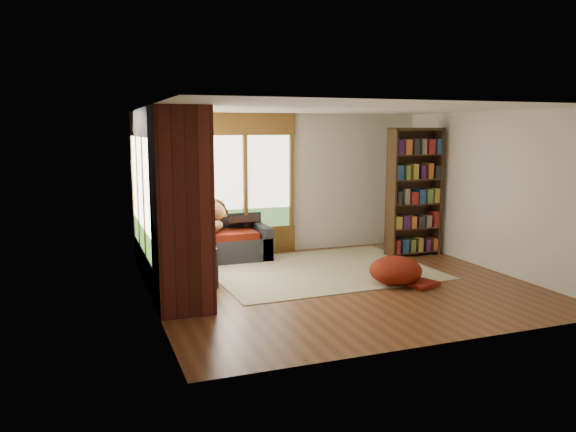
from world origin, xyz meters
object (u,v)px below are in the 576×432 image
object	(u,v)px
area_rug	(320,270)
dog_tan	(202,219)
bookshelf	(414,192)
brick_chimney	(182,210)
sectional_sofa	(189,252)
pouf	(396,270)
dog_brindle	(174,235)

from	to	relation	value
area_rug	dog_tan	bearing A→B (deg)	150.18
area_rug	bookshelf	bearing A→B (deg)	12.90
brick_chimney	dog_tan	bearing A→B (deg)	72.53
sectional_sofa	pouf	xyz separation A→B (m)	(2.75, -1.95, -0.08)
sectional_sofa	area_rug	world-z (taller)	sectional_sofa
area_rug	pouf	xyz separation A→B (m)	(0.72, -1.17, 0.22)
pouf	bookshelf	bearing A→B (deg)	50.54
brick_chimney	bookshelf	xyz separation A→B (m)	(4.54, 1.73, -0.13)
area_rug	pouf	world-z (taller)	pouf
sectional_sofa	bookshelf	size ratio (longest dim) A/B	0.94
brick_chimney	dog_brindle	size ratio (longest dim) A/B	3.04
bookshelf	dog_brindle	distance (m)	4.48
sectional_sofa	bookshelf	world-z (taller)	bookshelf
area_rug	dog_brindle	world-z (taller)	dog_brindle
sectional_sofa	pouf	distance (m)	3.37
bookshelf	brick_chimney	bearing A→B (deg)	-159.09
pouf	dog_brindle	distance (m)	3.37
pouf	dog_tan	world-z (taller)	dog_tan
sectional_sofa	dog_brindle	distance (m)	0.91
brick_chimney	sectional_sofa	world-z (taller)	brick_chimney
bookshelf	dog_tan	bearing A→B (deg)	172.04
brick_chimney	pouf	size ratio (longest dim) A/B	3.31
bookshelf	dog_tan	size ratio (longest dim) A/B	2.30
brick_chimney	bookshelf	distance (m)	4.86
area_rug	pouf	size ratio (longest dim) A/B	4.50
pouf	dog_brindle	xyz separation A→B (m)	(-3.09, 1.24, 0.52)
sectional_sofa	dog_brindle	world-z (taller)	dog_brindle
sectional_sofa	area_rug	xyz separation A→B (m)	(2.03, -0.79, -0.30)
dog_brindle	brick_chimney	bearing A→B (deg)	141.74
bookshelf	dog_tan	distance (m)	3.88
pouf	dog_tan	size ratio (longest dim) A/B	0.77
sectional_sofa	area_rug	size ratio (longest dim) A/B	0.62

